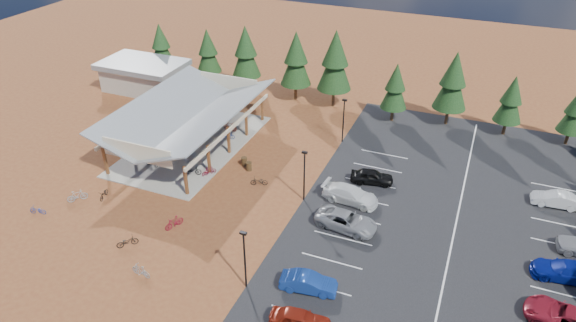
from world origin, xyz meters
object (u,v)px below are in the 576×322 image
Objects in this scene: bike_1 at (147,150)px; bike_11 at (174,222)px; trash_bin_0 at (244,161)px; bike_10 at (38,210)px; car_0 at (300,320)px; bike_5 at (182,157)px; bike_6 at (228,136)px; car_6 at (567,318)px; bike_4 at (192,170)px; car_3 at (350,195)px; lamp_post_0 at (245,256)px; bike_13 at (141,271)px; car_1 at (308,283)px; bike_2 at (192,124)px; car_2 at (346,221)px; bike_3 at (203,116)px; bike_pavilion at (189,114)px; trash_bin_1 at (249,166)px; bike_15 at (209,171)px; bike_8 at (104,194)px; car_4 at (372,176)px; bike_0 at (152,163)px; car_7 at (566,271)px; bike_9 at (77,196)px; car_9 at (556,199)px; outbuilding at (144,75)px; lamp_post_1 at (304,172)px; bike_16 at (259,181)px; bike_12 at (127,242)px; bike_7 at (230,126)px; lamp_post_2 at (344,118)px.

bike_11 reaches higher than bike_1.
trash_bin_0 is 19.58m from bike_10.
bike_11 is 0.44× the size of car_0.
bike_6 is (2.09, 6.08, -0.10)m from bike_5.
car_6 is at bearing -130.05° from bike_6.
car_3 is at bearing -102.24° from bike_4.
lamp_post_0 is at bearing 72.65° from bike_10.
bike_13 is 0.42× the size of car_1.
bike_2 and bike_11 have the same top height.
bike_5 is 19.30m from car_2.
car_3 is at bearing -7.42° from car_1.
bike_3 is 42.59m from car_6.
bike_11 is (12.27, 2.97, 0.15)m from bike_10.
bike_pavilion is 21.56× the size of trash_bin_1.
lamp_post_0 is at bearing 162.42° from bike_15.
trash_bin_1 is 14.01m from bike_8.
car_4 is (12.94, 19.15, 0.22)m from bike_13.
car_7 reaches higher than bike_0.
car_3 reaches higher than bike_8.
bike_9 is at bearing -107.85° from bike_pavilion.
car_7 is (42.88, 8.90, 0.36)m from bike_10.
bike_13 is at bearing 146.98° from car_3.
car_3 reaches higher than car_9.
outbuilding is 38.60m from car_2.
lamp_post_1 is 11.69m from car_1.
car_4 is (9.94, 4.51, 0.30)m from bike_16.
lamp_post_0 reaches higher than bike_12.
bike_5 is at bearing 15.89° from bike_15.
bike_13 is at bearing -165.54° from lamp_post_0.
bike_15 is (3.85, -1.17, -0.14)m from bike_5.
bike_8 is (-4.57, -16.30, -0.23)m from bike_7.
car_7 is (38.79, -12.89, 0.16)m from bike_3.
bike_13 is 0.33× the size of car_3.
car_6 is at bearing -16.16° from bike_8.
car_4 is at bearing -85.04° from car_9.
bike_pavilion is at bearing 131.42° from lamp_post_0.
car_9 is (16.36, 21.83, -0.03)m from car_0.
bike_7 is (-0.97, 9.82, 0.07)m from bike_4.
car_3 is (25.11, 12.33, 0.40)m from bike_10.
bike_12 is at bearing 166.62° from bike_6.
bike_pavilion reaches higher than bike_2.
bike_13 reaches higher than bike_10.
car_0 is at bearing -171.39° from car_3.
lamp_post_2 is 26.12m from bike_12.
trash_bin_1 is 0.51× the size of bike_12.
bike_2 is at bearing 39.43° from car_1.
bike_15 is (-10.20, 12.33, -2.51)m from lamp_post_0.
bike_10 is 0.86× the size of bike_12.
outbuilding is at bearing 101.69° from bike_8.
bike_pavilion reaches higher than bike_10.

